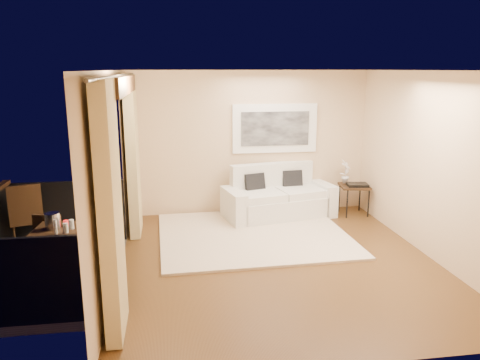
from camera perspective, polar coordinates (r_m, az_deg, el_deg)
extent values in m
plane|color=brown|center=(6.90, 4.70, -9.84)|extent=(5.00, 5.00, 0.00)
plane|color=white|center=(6.35, 5.18, 13.17)|extent=(5.00, 5.00, 0.00)
plane|color=beige|center=(8.90, 1.21, 4.55)|extent=(4.50, 0.00, 4.50)
plane|color=beige|center=(4.19, 12.87, -6.03)|extent=(4.50, 0.00, 4.50)
plane|color=beige|center=(7.34, 22.29, 1.64)|extent=(0.00, 5.00, 5.00)
plane|color=beige|center=(8.17, -13.77, 3.37)|extent=(0.00, 2.70, 2.70)
plane|color=beige|center=(4.59, -17.71, -4.60)|extent=(0.00, 2.70, 2.70)
plane|color=beige|center=(6.22, -15.87, 11.34)|extent=(0.00, 2.40, 2.40)
cube|color=#321E10|center=(6.21, -14.73, 11.13)|extent=(0.28, 2.40, 0.22)
cube|color=#605B56|center=(6.97, -21.97, -11.15)|extent=(1.80, 2.60, 0.12)
cube|color=black|center=(7.94, -20.28, -3.69)|extent=(1.80, 0.06, 1.00)
cube|color=black|center=(5.63, -25.41, -11.20)|extent=(1.80, 0.06, 1.00)
cube|color=#D5C083|center=(7.87, -12.93, 2.82)|extent=(0.16, 0.75, 2.62)
cube|color=#D5C083|center=(4.87, -15.52, -3.82)|extent=(0.16, 0.75, 2.62)
cylinder|color=#4C473F|center=(6.20, -14.61, 12.16)|extent=(0.04, 4.80, 0.04)
cube|color=white|center=(8.93, 4.27, 6.29)|extent=(1.62, 0.05, 0.92)
cube|color=black|center=(8.89, 4.32, 6.26)|extent=(1.30, 0.02, 0.64)
cube|color=beige|center=(7.86, 1.63, -6.68)|extent=(3.16, 2.77, 0.04)
cube|color=silver|center=(8.79, 4.76, -3.28)|extent=(1.79, 1.19, 0.41)
cube|color=silver|center=(8.99, 3.89, -0.40)|extent=(1.65, 0.55, 0.79)
cube|color=silver|center=(8.43, -0.78, -3.28)|extent=(0.41, 0.90, 0.60)
cube|color=silver|center=(9.17, 9.86, -2.10)|extent=(0.41, 0.90, 0.60)
cube|color=silver|center=(8.53, 2.46, -1.87)|extent=(0.92, 0.92, 0.14)
cube|color=silver|center=(8.86, 7.19, -1.38)|extent=(0.92, 0.92, 0.14)
cube|color=black|center=(8.69, 1.84, -0.47)|extent=(0.42, 0.28, 0.40)
cube|color=black|center=(9.00, 6.40, -0.05)|extent=(0.40, 0.21, 0.40)
cube|color=#321E10|center=(9.12, 13.77, -0.73)|extent=(0.59, 0.59, 0.04)
cylinder|color=black|center=(8.92, 12.92, -2.90)|extent=(0.03, 0.03, 0.54)
cylinder|color=black|center=(9.08, 15.40, -2.75)|extent=(0.03, 0.03, 0.54)
cylinder|color=black|center=(9.30, 11.99, -2.18)|extent=(0.03, 0.03, 0.54)
cylinder|color=black|center=(9.45, 14.38, -2.06)|extent=(0.03, 0.03, 0.54)
cube|color=black|center=(9.05, 14.12, -0.56)|extent=(0.41, 0.33, 0.05)
imported|color=white|center=(9.17, 12.73, 1.00)|extent=(0.28, 0.29, 0.46)
cube|color=#321E10|center=(6.18, -20.96, -5.90)|extent=(0.74, 0.74, 0.05)
cylinder|color=#321E10|center=(6.14, -23.73, -10.31)|extent=(0.04, 0.04, 0.74)
cylinder|color=#321E10|center=(6.01, -18.59, -10.34)|extent=(0.04, 0.04, 0.74)
cylinder|color=#321E10|center=(6.63, -22.52, -8.43)|extent=(0.04, 0.04, 0.74)
cylinder|color=#321E10|center=(6.51, -17.78, -8.42)|extent=(0.04, 0.04, 0.74)
cube|color=#321E10|center=(7.82, -24.61, -4.36)|extent=(0.59, 0.59, 0.06)
cube|color=#321E10|center=(7.55, -24.72, -2.81)|extent=(0.46, 0.20, 0.61)
cylinder|color=#321E10|center=(8.09, -23.19, -5.60)|extent=(0.03, 0.03, 0.47)
cylinder|color=#321E10|center=(8.08, -25.84, -5.89)|extent=(0.03, 0.03, 0.47)
cylinder|color=#321E10|center=(7.73, -22.95, -6.43)|extent=(0.03, 0.03, 0.47)
cylinder|color=#321E10|center=(7.72, -25.73, -6.74)|extent=(0.03, 0.03, 0.47)
cube|color=#321E10|center=(6.62, -22.83, -8.22)|extent=(0.44, 0.44, 0.04)
cube|color=#321E10|center=(6.68, -22.37, -5.93)|extent=(0.37, 0.12, 0.49)
cylinder|color=#321E10|center=(6.64, -24.43, -10.26)|extent=(0.03, 0.03, 0.38)
cylinder|color=#321E10|center=(6.50, -22.03, -10.51)|extent=(0.03, 0.03, 0.38)
cylinder|color=#321E10|center=(6.88, -23.26, -9.30)|extent=(0.03, 0.03, 0.38)
cylinder|color=#321E10|center=(6.76, -20.94, -9.51)|extent=(0.03, 0.03, 0.38)
cylinder|color=silver|center=(6.21, -21.88, -4.65)|extent=(0.18, 0.18, 0.20)
cylinder|color=red|center=(6.28, -20.46, -4.94)|extent=(0.06, 0.06, 0.07)
cylinder|color=white|center=(6.00, -21.56, -5.34)|extent=(0.04, 0.04, 0.18)
cylinder|color=silver|center=(6.02, -20.48, -5.49)|extent=(0.06, 0.06, 0.12)
cylinder|color=silver|center=(6.13, -19.86, -5.09)|extent=(0.06, 0.06, 0.12)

